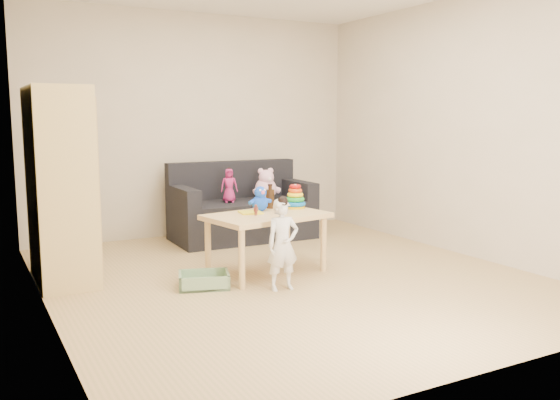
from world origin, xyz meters
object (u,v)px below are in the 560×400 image
sofa (243,220)px  play_table (267,244)px  toddler (283,246)px  wardrobe (60,186)px

sofa → play_table: bearing=-106.0°
toddler → play_table: bearing=82.2°
sofa → play_table: 1.55m
play_table → wardrobe: bearing=159.3°
wardrobe → toddler: bearing=-36.6°
sofa → toddler: toddler is taller
wardrobe → sofa: wardrobe is taller
wardrobe → sofa: bearing=22.3°
sofa → play_table: (-0.45, -1.48, 0.05)m
wardrobe → play_table: (1.64, -0.62, -0.55)m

